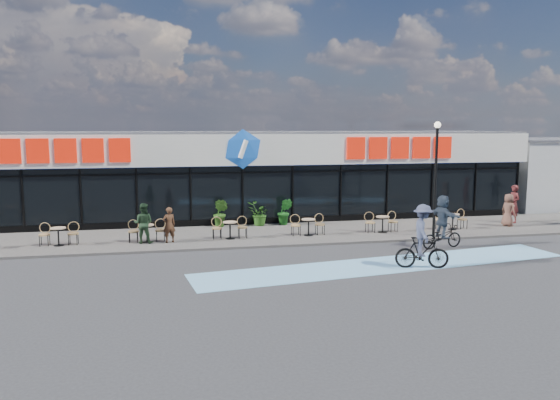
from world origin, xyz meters
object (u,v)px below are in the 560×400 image
Objects in this scene: patron_right at (143,223)px; potted_plant_right at (285,212)px; potted_plant_left at (221,213)px; potted_plant_mid at (259,214)px; pedestrian_b at (508,210)px; pedestrian_a at (514,204)px; cyclist_b at (442,225)px; cyclist_a at (422,240)px; lamp_post at (436,169)px; patron_left at (169,225)px.

potted_plant_right is at bearing -141.38° from patron_right.
potted_plant_left reaches higher than potted_plant_mid.
potted_plant_left is at bearing 62.51° from pedestrian_b.
pedestrian_a is at bearing -7.04° from potted_plant_left.
pedestrian_a is 7.41m from cyclist_b.
pedestrian_b is 6.26m from cyclist_b.
cyclist_a is (3.00, -8.65, 0.25)m from potted_plant_right.
pedestrian_a reaches higher than potted_plant_mid.
patron_right is at bearing 174.40° from lamp_post.
potted_plant_left is 0.81× the size of patron_right.
lamp_post is 3.00× the size of patron_right.
pedestrian_b reaches higher than patron_left.
potted_plant_left is at bearing 144.24° from cyclist_b.
patron_right is 0.74× the size of cyclist_a.
potted_plant_left is at bearing 178.35° from potted_plant_right.
patron_left is 0.94× the size of pedestrian_b.
potted_plant_left is 13.82m from pedestrian_b.
potted_plant_mid is at bearing -1.06° from potted_plant_left.
pedestrian_a reaches higher than patron_left.
pedestrian_b is (16.01, 0.52, 0.05)m from patron_left.
pedestrian_a reaches higher than potted_plant_right.
cyclist_b reaches higher than patron_left.
cyclist_b is at bearing -42.60° from potted_plant_mid.
cyclist_b is (-5.26, -3.40, 0.05)m from pedestrian_b.
patron_right reaches higher than pedestrian_b.
patron_right is (-5.30, -3.00, 0.26)m from potted_plant_mid.
patron_left is 0.66× the size of cyclist_a.
pedestrian_b is at bearing 164.00° from patron_left.
cyclist_a reaches higher than potted_plant_left.
lamp_post is 3.17× the size of pedestrian_b.
pedestrian_b is at bearing 32.87° from cyclist_b.
potted_plant_right is at bearing 144.10° from lamp_post.
patron_right is (-6.58, -2.95, 0.18)m from potted_plant_right.
pedestrian_a reaches higher than patron_right.
lamp_post is 2.30× the size of cyclist_b.
potted_plant_mid is (1.84, -0.03, -0.09)m from potted_plant_left.
potted_plant_right is 6.31m from patron_left.
patron_left is (-5.54, -3.02, 0.09)m from potted_plant_right.
lamp_post is 10.09m from potted_plant_left.
patron_left is at bearing -169.65° from patron_right.
pedestrian_b is (11.74, -2.56, 0.21)m from potted_plant_mid.
patron_right is (-12.32, 1.21, -2.14)m from lamp_post.
cyclist_a is 1.03× the size of cyclist_b.
patron_left is 0.89× the size of patron_right.
patron_right is 12.15m from cyclist_b.
pedestrian_a is 1.21× the size of pedestrian_b.
patron_left is at bearing 146.63° from cyclist_a.
lamp_post is at bearing 58.60° from cyclist_a.
patron_left is 0.78× the size of pedestrian_a.
patron_left is at bearing -151.40° from potted_plant_right.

